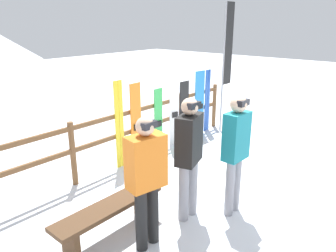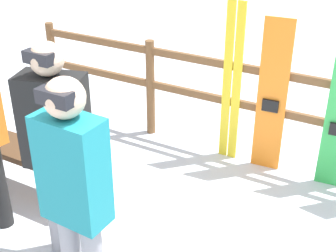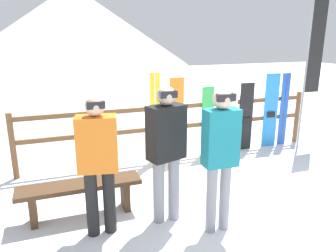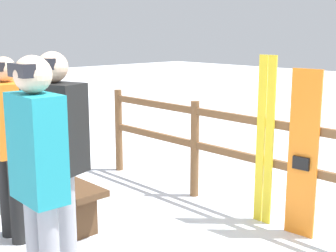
# 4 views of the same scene
# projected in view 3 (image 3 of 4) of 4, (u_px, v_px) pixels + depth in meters

# --- Properties ---
(ground_plane) EXTENTS (40.00, 40.00, 0.00)m
(ground_plane) POSITION_uv_depth(u_px,v_px,m) (231.00, 208.00, 4.59)
(ground_plane) COLOR white
(mountain_backdrop) EXTENTS (18.00, 18.00, 6.00)m
(mountain_backdrop) POSITION_uv_depth(u_px,v_px,m) (74.00, 26.00, 25.59)
(mountain_backdrop) COLOR silver
(mountain_backdrop) RESTS_ON ground
(fence) EXTENTS (5.90, 0.10, 1.13)m
(fence) POSITION_uv_depth(u_px,v_px,m) (176.00, 124.00, 6.32)
(fence) COLOR brown
(fence) RESTS_ON ground
(bench) EXTENTS (1.59, 0.36, 0.47)m
(bench) POSITION_uv_depth(u_px,v_px,m) (80.00, 191.00, 4.32)
(bench) COLOR #4C331E
(bench) RESTS_ON ground
(person_teal) EXTENTS (0.41, 0.24, 1.77)m
(person_teal) POSITION_uv_depth(u_px,v_px,m) (220.00, 150.00, 3.82)
(person_teal) COLOR gray
(person_teal) RESTS_ON ground
(person_black) EXTENTS (0.51, 0.37, 1.77)m
(person_black) POSITION_uv_depth(u_px,v_px,m) (166.00, 146.00, 4.04)
(person_black) COLOR gray
(person_black) RESTS_ON ground
(person_orange) EXTENTS (0.50, 0.34, 1.70)m
(person_orange) POSITION_uv_depth(u_px,v_px,m) (98.00, 158.00, 3.77)
(person_orange) COLOR black
(person_orange) RESTS_ON ground
(ski_pair_yellow) EXTENTS (0.20, 0.02, 1.69)m
(ski_pair_yellow) POSITION_uv_depth(u_px,v_px,m) (155.00, 118.00, 6.08)
(ski_pair_yellow) COLOR yellow
(ski_pair_yellow) RESTS_ON ground
(snowboard_orange) EXTENTS (0.29, 0.07, 1.59)m
(snowboard_orange) POSITION_uv_depth(u_px,v_px,m) (177.00, 119.00, 6.24)
(snowboard_orange) COLOR orange
(snowboard_orange) RESTS_ON ground
(snowboard_green) EXTENTS (0.26, 0.07, 1.38)m
(snowboard_green) POSITION_uv_depth(u_px,v_px,m) (207.00, 122.00, 6.48)
(snowboard_green) COLOR green
(snowboard_green) RESTS_ON ground
(snowboard_white) EXTENTS (0.27, 0.09, 1.57)m
(snowboard_white) POSITION_uv_depth(u_px,v_px,m) (231.00, 115.00, 6.63)
(snowboard_white) COLOR white
(snowboard_white) RESTS_ON ground
(snowboard_black_stripe) EXTENTS (0.31, 0.06, 1.41)m
(snowboard_black_stripe) POSITION_uv_depth(u_px,v_px,m) (246.00, 117.00, 6.77)
(snowboard_black_stripe) COLOR black
(snowboard_black_stripe) RESTS_ON ground
(snowboard_blue) EXTENTS (0.31, 0.08, 1.58)m
(snowboard_blue) POSITION_uv_depth(u_px,v_px,m) (271.00, 111.00, 6.95)
(snowboard_blue) COLOR #288CE0
(snowboard_blue) RESTS_ON ground
(ski_pair_blue) EXTENTS (0.20, 0.02, 1.57)m
(ski_pair_blue) POSITION_uv_depth(u_px,v_px,m) (284.00, 110.00, 7.06)
(ski_pair_blue) COLOR blue
(ski_pair_blue) RESTS_ON ground
(rental_flag) EXTENTS (0.40, 0.04, 3.14)m
(rental_flag) POSITION_uv_depth(u_px,v_px,m) (312.00, 55.00, 6.60)
(rental_flag) COLOR #99999E
(rental_flag) RESTS_ON ground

